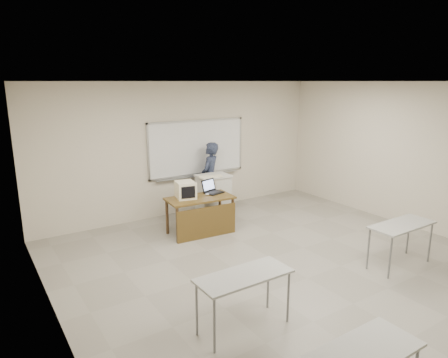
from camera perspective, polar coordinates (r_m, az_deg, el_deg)
floor at (r=6.57m, az=11.81°, el=-13.73°), size 7.00×8.00×0.01m
whiteboard at (r=9.32m, az=-3.83°, el=4.39°), size 2.48×0.10×1.31m
student_desks at (r=5.52m, az=22.30°, el=-12.27°), size 4.40×2.20×0.73m
instructor_desk at (r=7.95m, az=-3.05°, el=-4.36°), size 1.32×0.66×0.75m
podium at (r=8.87m, az=-1.52°, el=-2.56°), size 0.71×0.52×1.00m
crt_monitor at (r=7.92m, az=-5.51°, el=-1.55°), size 0.36×0.41×0.34m
laptop at (r=8.28m, az=-1.62°, el=-1.54°), size 0.36×0.33×0.27m
mouse at (r=8.10m, az=-2.42°, el=-2.20°), size 0.11×0.09×0.04m
keyboard at (r=8.57m, az=-1.97°, el=0.37°), size 0.53×0.32×0.03m
presenter at (r=9.32m, az=-1.98°, el=0.26°), size 0.72×0.67×1.64m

